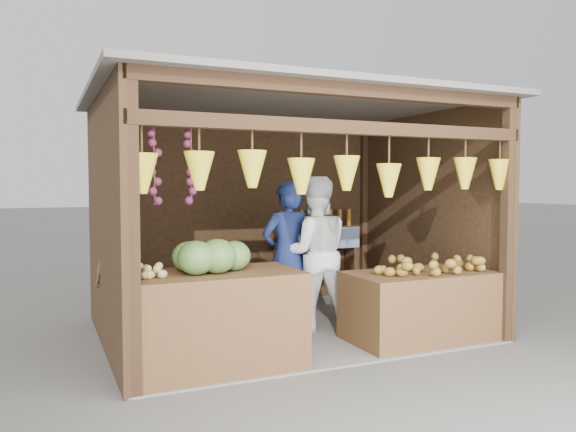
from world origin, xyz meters
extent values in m
plane|color=#514F49|center=(0.00, 0.00, 0.00)|extent=(80.00, 80.00, 0.00)
cube|color=slate|center=(0.00, 0.00, 0.01)|extent=(4.00, 3.00, 0.02)
cube|color=black|center=(0.00, 1.50, 1.30)|extent=(4.00, 0.06, 2.60)
cube|color=black|center=(-2.00, 0.00, 1.30)|extent=(0.06, 3.00, 2.60)
cube|color=black|center=(2.00, 0.00, 1.30)|extent=(0.06, 3.00, 2.60)
cube|color=#605B54|center=(0.00, 0.00, 2.63)|extent=(4.30, 3.30, 0.06)
cube|color=black|center=(-1.94, -1.44, 1.30)|extent=(0.11, 0.11, 2.60)
cube|color=black|center=(1.94, -1.44, 1.30)|extent=(0.11, 0.11, 2.60)
cube|color=black|center=(-1.94, 1.44, 1.30)|extent=(0.11, 0.11, 2.60)
cube|color=black|center=(1.94, 1.44, 1.30)|extent=(0.11, 0.11, 2.60)
cube|color=black|center=(0.00, -1.44, 2.20)|extent=(4.00, 0.12, 0.12)
cube|color=black|center=(0.00, -1.44, 2.54)|extent=(4.00, 0.12, 0.12)
cube|color=#382314|center=(1.05, 1.30, 1.05)|extent=(1.25, 0.30, 0.05)
cube|color=#382314|center=(0.47, 1.30, 0.53)|extent=(0.05, 0.28, 1.05)
cube|color=#382314|center=(1.64, 1.30, 0.53)|extent=(0.05, 0.28, 1.05)
cube|color=blue|center=(1.05, 1.14, 0.92)|extent=(1.25, 0.02, 0.30)
cube|color=#482D18|center=(-1.15, -1.05, 0.45)|extent=(1.53, 0.85, 0.89)
cube|color=#4E331A|center=(1.14, -1.02, 0.37)|extent=(1.58, 0.85, 0.74)
cube|color=black|center=(-1.86, 0.18, 0.15)|extent=(0.32, 0.32, 0.30)
imported|color=#14204E|center=(-0.02, -0.11, 0.86)|extent=(0.66, 0.46, 1.72)
imported|color=white|center=(0.30, -0.15, 0.89)|extent=(1.01, 0.87, 1.78)
imported|color=#513D20|center=(-1.86, 0.18, 0.78)|extent=(0.53, 0.41, 0.97)
camera|label=1|loc=(-2.59, -5.91, 1.68)|focal=35.00mm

